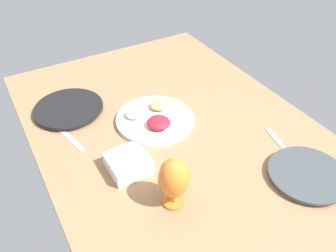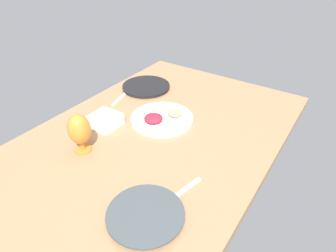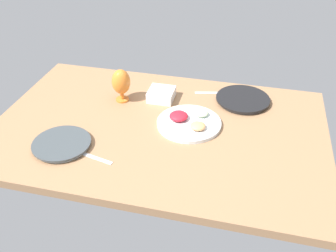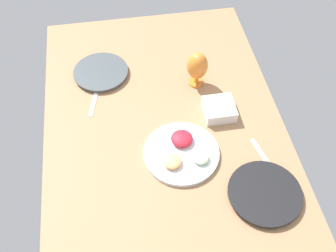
% 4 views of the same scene
% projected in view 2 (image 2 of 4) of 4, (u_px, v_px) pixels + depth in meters
% --- Properties ---
extents(ground_plane, '(1.60, 1.04, 0.04)m').
position_uv_depth(ground_plane, '(153.00, 140.00, 1.37)').
color(ground_plane, '#99704C').
extents(dinner_plate_left, '(0.29, 0.29, 0.02)m').
position_uv_depth(dinner_plate_left, '(146.00, 87.00, 1.76)').
color(dinner_plate_left, '#4C4C51').
rests_on(dinner_plate_left, ground_plane).
extents(dinner_plate_right, '(0.26, 0.26, 0.02)m').
position_uv_depth(dinner_plate_right, '(146.00, 215.00, 0.97)').
color(dinner_plate_right, silver).
rests_on(dinner_plate_right, ground_plane).
extents(fruit_platter, '(0.31, 0.31, 0.05)m').
position_uv_depth(fruit_platter, '(161.00, 117.00, 1.47)').
color(fruit_platter, silver).
rests_on(fruit_platter, ground_plane).
extents(hurricane_glass_orange, '(0.10, 0.10, 0.18)m').
position_uv_depth(hurricane_glass_orange, '(79.00, 130.00, 1.21)').
color(hurricane_glass_orange, orange).
rests_on(hurricane_glass_orange, ground_plane).
extents(square_bowl_white, '(0.13, 0.13, 0.06)m').
position_uv_depth(square_bowl_white, '(105.00, 120.00, 1.42)').
color(square_bowl_white, white).
rests_on(square_bowl_white, ground_plane).
extents(fork_by_left_plate, '(0.18, 0.06, 0.01)m').
position_uv_depth(fork_by_left_plate, '(120.00, 97.00, 1.67)').
color(fork_by_left_plate, silver).
rests_on(fork_by_left_plate, ground_plane).
extents(fork_by_right_plate, '(0.18, 0.06, 0.01)m').
position_uv_depth(fork_by_right_plate, '(184.00, 190.00, 1.07)').
color(fork_by_right_plate, silver).
rests_on(fork_by_right_plate, ground_plane).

